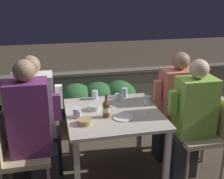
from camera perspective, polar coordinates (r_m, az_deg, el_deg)
The scene contains 24 objects.
ground_plane at distance 3.21m, azimuth 0.28°, elevation -16.52°, with size 16.00×16.00×0.00m, color brown.
parapet_wall at distance 4.35m, azimuth -4.06°, elevation -0.89°, with size 9.00×0.18×0.73m.
dining_table at distance 2.88m, azimuth 0.30°, elevation -6.28°, with size 0.95×0.94×0.72m.
planter_hedge at distance 3.87m, azimuth -2.84°, elevation -3.09°, with size 1.08×0.47×0.72m.
chair_left_near at distance 2.78m, azimuth -19.38°, elevation -11.06°, with size 0.47×0.46×0.86m.
person_purple_stripe at distance 2.68m, azimuth -15.55°, elevation -7.98°, with size 0.47×0.26×1.35m.
chair_left_far at distance 3.06m, azimuth -18.19°, elevation -7.94°, with size 0.47×0.46×0.86m.
person_white_polo at distance 2.98m, azimuth -14.67°, elevation -5.49°, with size 0.48×0.26×1.30m.
chair_right_near at distance 3.14m, azimuth 18.80°, elevation -7.28°, with size 0.47×0.46×0.86m.
person_green_blouse at distance 3.00m, azimuth 15.74°, elevation -5.85°, with size 0.47×0.26×1.27m.
chair_right_far at distance 3.39m, azimuth 15.52°, elevation -4.85°, with size 0.47×0.46×0.86m.
person_coral_top at distance 3.26m, azimuth 12.59°, elevation -3.46°, with size 0.48×0.26×1.27m.
beer_bottle at distance 2.71m, azimuth -1.17°, elevation -3.89°, with size 0.07×0.07×0.23m.
plate_0 at distance 2.72m, azimuth 2.25°, elevation -5.71°, with size 0.19×0.19×0.01m.
bowl_0 at distance 2.61m, azimuth -5.63°, elevation -6.43°, with size 0.14×0.14×0.05m.
bowl_1 at distance 2.90m, azimuth -3.65°, elevation -3.59°, with size 0.13×0.13×0.05m.
glass_cup_0 at distance 3.22m, azimuth 2.56°, elevation -0.61°, with size 0.07×0.07×0.11m.
glass_cup_1 at distance 2.75m, azimuth -7.16°, elevation -4.67°, with size 0.08×0.08×0.09m.
glass_cup_2 at distance 3.04m, azimuth 7.16°, elevation -2.18°, with size 0.07×0.07×0.10m.
glass_cup_3 at distance 3.12m, azimuth 1.13°, elevation -1.59°, with size 0.06×0.06×0.08m.
glass_cup_4 at distance 3.17m, azimuth -3.49°, elevation -1.07°, with size 0.07×0.07×0.10m.
fork_0 at distance 2.81m, azimuth 7.03°, elevation -4.99°, with size 0.11×0.16×0.01m.
fork_1 at distance 3.02m, azimuth -0.17°, elevation -3.04°, with size 0.05×0.17×0.01m.
fork_2 at distance 3.16m, azimuth 4.35°, elevation -2.07°, with size 0.17×0.05×0.01m.
Camera 1 is at (-0.57, -2.52, 1.90)m, focal length 45.00 mm.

